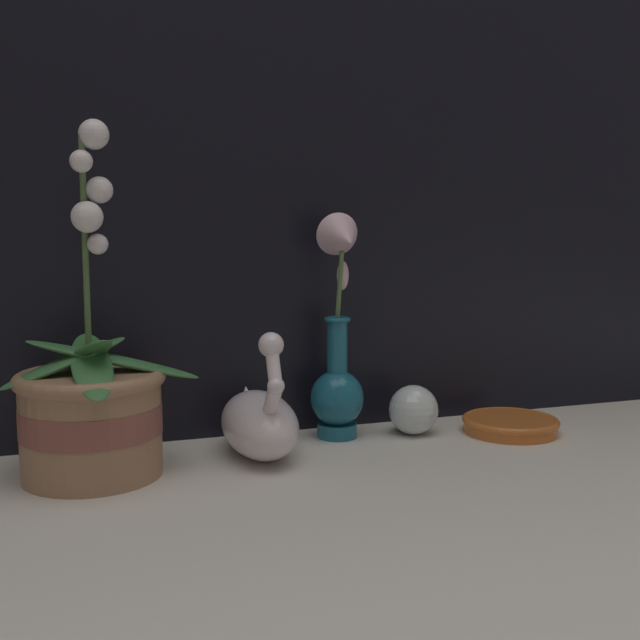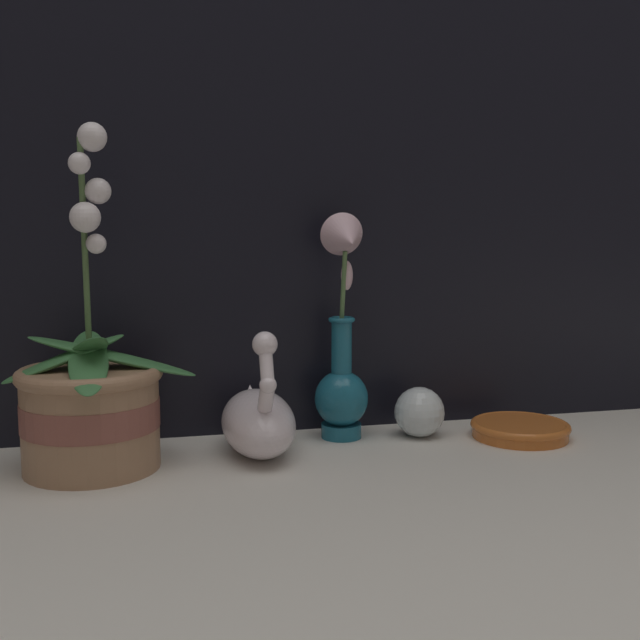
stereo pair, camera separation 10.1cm
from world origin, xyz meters
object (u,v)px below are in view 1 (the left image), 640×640
at_px(swan_figurine, 259,421).
at_px(orchid_potted_plant, 91,408).
at_px(blue_vase, 339,354).
at_px(glass_sphere, 413,410).
at_px(amber_dish, 510,424).

bearing_deg(swan_figurine, orchid_potted_plant, -176.09).
bearing_deg(blue_vase, swan_figurine, -160.58).
height_order(swan_figurine, glass_sphere, swan_figurine).
distance_m(orchid_potted_plant, swan_figurine, 0.23).
bearing_deg(glass_sphere, orchid_potted_plant, -174.33).
height_order(swan_figurine, blue_vase, blue_vase).
relative_size(orchid_potted_plant, blue_vase, 1.32).
height_order(swan_figurine, amber_dish, swan_figurine).
distance_m(blue_vase, glass_sphere, 0.15).
xyz_separation_m(orchid_potted_plant, glass_sphere, (0.48, 0.05, -0.05)).
xyz_separation_m(orchid_potted_plant, amber_dish, (0.63, 0.01, -0.08)).
bearing_deg(swan_figurine, amber_dish, -1.21).
relative_size(orchid_potted_plant, swan_figurine, 2.18).
relative_size(glass_sphere, amber_dish, 0.51).
xyz_separation_m(orchid_potted_plant, swan_figurine, (0.23, 0.02, -0.04)).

